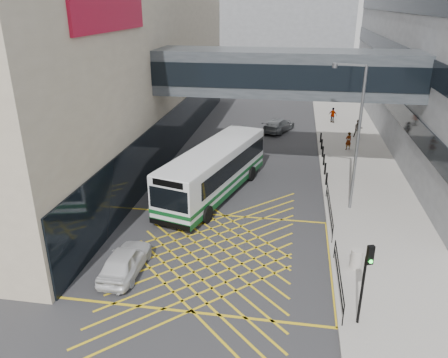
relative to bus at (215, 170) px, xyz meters
The scene contains 18 objects.
ground 7.87m from the bus, 81.16° to the right, with size 120.00×120.00×0.00m, color #333335.
building_whsmith 19.80m from the bus, 153.40° to the left, with size 24.17×42.00×16.00m.
building_far 52.92m from the bus, 90.90° to the left, with size 28.00×16.00×18.00m, color gray.
skybridge 8.37m from the bus, 46.58° to the left, with size 20.00×4.10×3.00m.
pavement 12.70m from the bus, 36.07° to the left, with size 6.00×54.00×0.16m, color #A6A198.
box_junction 7.87m from the bus, 81.16° to the right, with size 12.00×9.00×0.01m.
bus is the anchor object (origin of this frame).
car_white 10.18m from the bus, 104.63° to the right, with size 1.74×4.27×1.36m, color silver.
car_dark 4.39m from the bus, 83.31° to the left, with size 1.64×4.19×1.31m, color black.
car_silver 16.42m from the bus, 77.79° to the left, with size 1.90×4.49×1.40m, color gray.
traffic_light 14.34m from the bus, 56.09° to the right, with size 0.30×0.43×3.64m.
street_lamp 9.20m from the bus, ahead, with size 1.96×0.76×8.69m.
litter_bin 11.46m from the bus, 43.29° to the right, with size 0.56×0.56×0.97m, color #ADA89E.
kerb_railings 9.39m from the bus, 38.39° to the right, with size 0.05×12.54×1.00m.
bollards 10.56m from the bus, 44.95° to the left, with size 0.14×10.14×0.90m.
pedestrian_a 14.45m from the bus, 48.00° to the left, with size 0.62×0.44×1.55m, color gray.
pedestrian_b 18.26m from the bus, 53.26° to the left, with size 0.82×0.48×1.67m, color gray.
pedestrian_c 21.70m from the bus, 65.69° to the left, with size 0.93×0.45×1.58m, color gray.
Camera 1 is at (3.78, -18.88, 12.08)m, focal length 35.00 mm.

